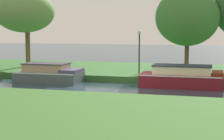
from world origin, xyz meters
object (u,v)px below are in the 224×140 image
object	(u,v)px
slate_narrowboat	(49,74)
mooring_post_near	(62,69)
maroon_barge	(182,77)
lamp_post	(139,46)
willow_tree_left	(24,12)
willow_tree_centre	(187,17)

from	to	relation	value
slate_narrowboat	mooring_post_near	size ratio (longest dim) A/B	6.33
maroon_barge	mooring_post_near	world-z (taller)	maroon_barge
lamp_post	mooring_post_near	xyz separation A→B (m)	(-5.15, -1.42, -1.53)
willow_tree_left	mooring_post_near	xyz separation A→B (m)	(4.63, -3.52, -4.07)
slate_narrowboat	willow_tree_left	xyz separation A→B (m)	(-4.31, 4.81, 4.26)
slate_narrowboat	willow_tree_centre	world-z (taller)	willow_tree_centre
willow_tree_centre	willow_tree_left	bearing A→B (deg)	-174.18
slate_narrowboat	willow_tree_left	distance (m)	7.74
willow_tree_centre	mooring_post_near	bearing A→B (deg)	-149.32
maroon_barge	willow_tree_left	xyz separation A→B (m)	(-12.92, 4.81, 4.21)
lamp_post	mooring_post_near	distance (m)	5.56
maroon_barge	willow_tree_centre	size ratio (longest dim) A/B	0.79
slate_narrowboat	willow_tree_left	size ratio (longest dim) A/B	0.70
lamp_post	mooring_post_near	bearing A→B (deg)	-164.54
maroon_barge	slate_narrowboat	distance (m)	8.61
willow_tree_centre	lamp_post	xyz separation A→B (m)	(-2.97, -3.39, -2.06)
maroon_barge	willow_tree_left	world-z (taller)	willow_tree_left
maroon_barge	willow_tree_centre	xyz separation A→B (m)	(-0.17, 6.11, 3.74)
maroon_barge	mooring_post_near	distance (m)	8.39
willow_tree_left	willow_tree_centre	size ratio (longest dim) A/B	1.00
maroon_barge	lamp_post	bearing A→B (deg)	139.13
willow_tree_centre	mooring_post_near	size ratio (longest dim) A/B	9.02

